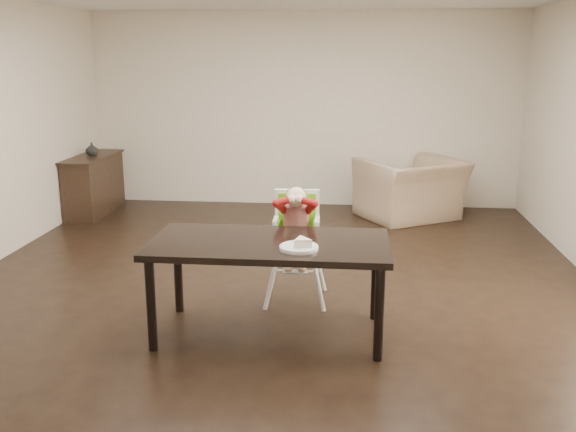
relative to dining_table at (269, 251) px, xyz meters
name	(u,v)px	position (x,y,z in m)	size (l,w,h in m)	color
ground	(275,289)	(-0.08, 0.96, -0.67)	(7.00, 7.00, 0.00)	black
room_walls	(274,85)	(-0.08, 0.96, 1.18)	(6.02, 7.02, 2.71)	beige
dining_table	(269,251)	(0.00, 0.00, 0.00)	(1.80, 0.90, 0.75)	black
high_chair	(296,220)	(0.14, 0.75, 0.05)	(0.44, 0.44, 1.02)	white
plate	(300,245)	(0.25, -0.18, 0.11)	(0.33, 0.33, 0.08)	white
armchair	(411,179)	(1.39, 3.76, -0.14)	(1.21, 0.78, 1.05)	tan
sideboard	(94,185)	(-2.86, 3.62, -0.27)	(0.44, 1.26, 0.79)	black
vase	(92,149)	(-2.86, 3.64, 0.20)	(0.17, 0.18, 0.17)	#99999E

